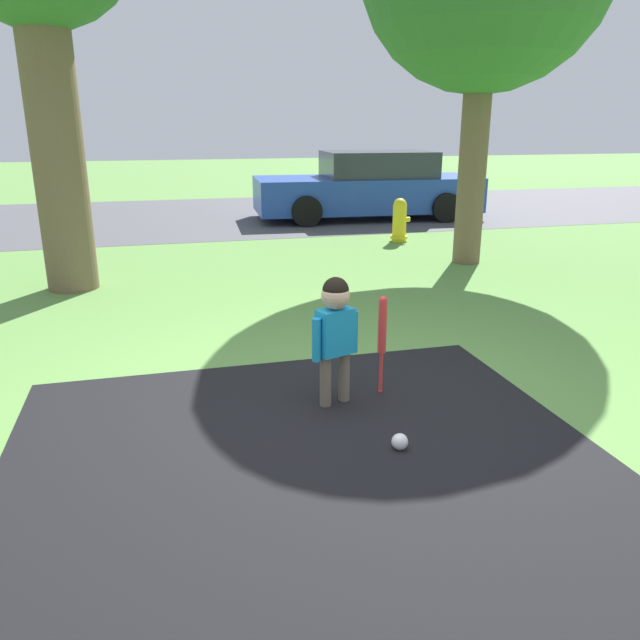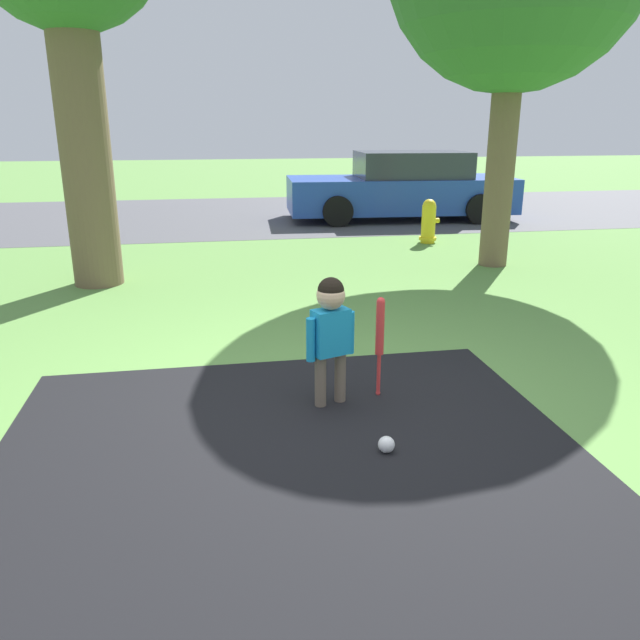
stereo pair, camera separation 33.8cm
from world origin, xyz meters
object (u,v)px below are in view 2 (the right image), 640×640
(child, at_px, (331,323))
(fire_hydrant, at_px, (429,222))
(baseball_bat, at_px, (380,333))
(sports_ball, at_px, (386,444))
(parked_car, at_px, (402,188))

(child, bearing_deg, fire_hydrant, 44.88)
(baseball_bat, xyz_separation_m, fire_hydrant, (2.30, 5.49, -0.13))
(sports_ball, distance_m, parked_car, 9.29)
(child, height_order, baseball_bat, child)
(child, bearing_deg, parked_car, 50.05)
(child, distance_m, fire_hydrant, 6.18)
(parked_car, bearing_deg, sports_ball, 75.73)
(baseball_bat, height_order, sports_ball, baseball_bat)
(fire_hydrant, relative_size, parked_car, 0.15)
(child, height_order, fire_hydrant, child)
(fire_hydrant, bearing_deg, sports_ball, -111.47)
(child, relative_size, fire_hydrant, 1.28)
(baseball_bat, relative_size, sports_ball, 7.30)
(child, bearing_deg, sports_ball, -94.18)
(baseball_bat, bearing_deg, child, -168.27)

